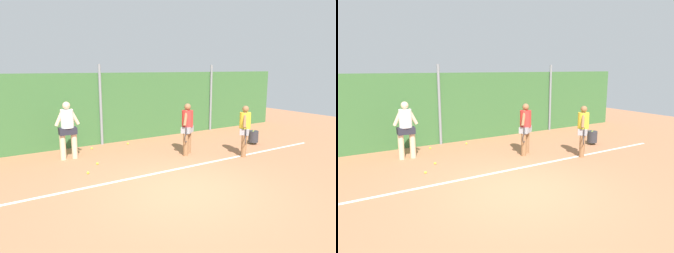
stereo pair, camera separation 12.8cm
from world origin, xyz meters
TOP-DOWN VIEW (x-y plane):
  - ground_plane at (0.00, 1.60)m, footprint 27.59×27.59m
  - hedge_fence_backdrop at (0.00, 5.45)m, footprint 17.93×0.25m
  - fence_post_center at (0.00, 5.27)m, footprint 0.10×0.10m
  - fence_post_right at (5.17, 5.27)m, footprint 0.10×0.10m
  - court_baseline_paint at (0.00, 1.40)m, footprint 13.10×0.10m
  - player_foreground_near at (3.34, 1.40)m, footprint 0.56×0.59m
  - player_midcourt at (1.87, 2.49)m, footprint 0.62×0.57m
  - player_backcourt_far at (-1.54, 4.03)m, footprint 0.75×0.38m
  - ball_hopper at (4.76, 2.31)m, footprint 0.36×0.36m
  - tennis_ball_1 at (-1.50, 2.34)m, footprint 0.07×0.07m
  - tennis_ball_2 at (0.79, 4.75)m, footprint 0.07×0.07m
  - tennis_ball_3 at (-0.56, 4.80)m, footprint 0.07×0.07m
  - tennis_ball_5 at (-1.00, 3.00)m, footprint 0.07×0.07m

SIDE VIEW (x-z plane):
  - ground_plane at x=0.00m, z-range 0.00..0.00m
  - court_baseline_paint at x=0.00m, z-range 0.00..0.01m
  - tennis_ball_1 at x=-1.50m, z-range 0.00..0.07m
  - tennis_ball_2 at x=0.79m, z-range 0.00..0.07m
  - tennis_ball_3 at x=-0.56m, z-range 0.00..0.07m
  - tennis_ball_5 at x=-1.00m, z-range 0.00..0.07m
  - ball_hopper at x=4.76m, z-range 0.03..0.55m
  - player_foreground_near at x=3.34m, z-range 0.10..1.72m
  - player_midcourt at x=1.87m, z-range 0.10..1.78m
  - player_backcourt_far at x=-1.54m, z-range 0.11..1.90m
  - hedge_fence_backdrop at x=0.00m, z-range 0.00..2.62m
  - fence_post_center at x=0.00m, z-range 0.00..2.92m
  - fence_post_right at x=5.17m, z-range 0.00..2.92m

